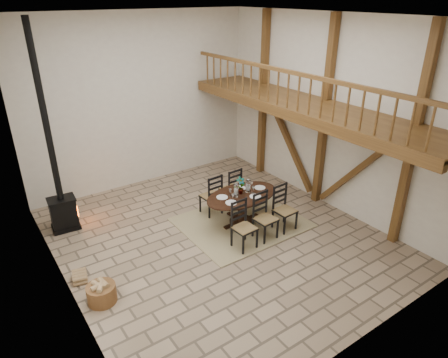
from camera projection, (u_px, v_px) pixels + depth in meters
ground at (218, 237)px, 9.72m from camera, size 8.00×8.00×0.00m
room_shell at (261, 109)px, 9.05m from camera, size 7.02×8.02×5.01m
rug at (241, 222)px, 10.32m from camera, size 3.00×2.50×0.02m
dining_table at (245, 210)px, 10.05m from camera, size 2.06×2.29×1.28m
wood_stove at (59, 188)px, 9.60m from camera, size 0.69×0.56×5.00m
log_basket at (102, 293)px, 7.62m from camera, size 0.56×0.56×0.46m
log_stack at (80, 277)px, 8.22m from camera, size 0.36×0.44×0.19m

